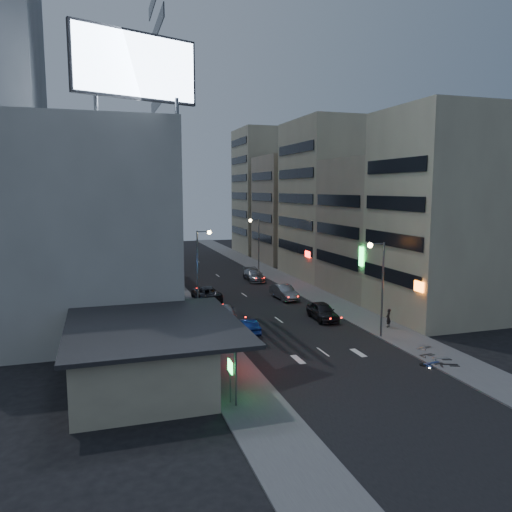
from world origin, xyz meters
name	(u,v)px	position (x,y,z in m)	size (l,w,h in m)	color
ground	(347,370)	(0.00, 0.00, 0.00)	(180.00, 180.00, 0.00)	black
sidewalk_left	(172,292)	(-8.00, 30.00, 0.06)	(4.00, 120.00, 0.12)	#4C4C4F
sidewalk_right	(294,284)	(8.00, 30.00, 0.06)	(4.00, 120.00, 0.12)	#4C4C4F
food_court	(141,353)	(-13.90, 2.00, 1.98)	(11.00, 13.00, 3.88)	#ADA687
white_building	(90,226)	(-17.00, 20.00, 9.00)	(14.00, 24.00, 18.00)	#ACACA7
shophouse_near	(439,215)	(15.00, 10.50, 10.00)	(10.00, 11.00, 20.00)	#ADA687
shophouse_mid	(379,227)	(15.50, 22.00, 8.00)	(11.00, 12.00, 16.00)	gray
shophouse_far	(328,200)	(15.00, 35.00, 11.00)	(10.00, 14.00, 22.00)	#ADA687
far_left_a	(103,207)	(-15.50, 45.00, 10.00)	(11.00, 10.00, 20.00)	#ACACA7
far_left_b	(100,219)	(-16.00, 58.00, 7.50)	(12.00, 10.00, 15.00)	gray
far_right_a	(292,210)	(15.50, 50.00, 9.00)	(11.00, 12.00, 18.00)	gray
far_right_b	(269,192)	(16.00, 64.00, 12.00)	(12.00, 12.00, 24.00)	#ADA687
billboard	(136,66)	(-12.99, 9.97, 21.66)	(9.52, 3.75, 6.20)	#595B60
street_lamp_right_near	(379,275)	(5.90, 6.00, 5.36)	(1.60, 0.44, 8.02)	#595B60
street_lamp_left	(201,257)	(-5.90, 22.00, 5.36)	(1.60, 0.44, 8.02)	#595B60
street_lamp_right_far	(256,238)	(5.90, 40.00, 5.36)	(1.60, 0.44, 8.02)	#595B60
parked_car_right_near	(322,311)	(4.07, 12.88, 0.83)	(1.95, 4.85, 1.65)	#222227
parked_car_right_mid	(284,292)	(3.72, 22.46, 0.81)	(1.72, 4.92, 1.62)	gray
parked_car_left	(206,293)	(-4.92, 24.41, 0.82)	(2.71, 5.87, 1.63)	black
parked_car_right_far	(254,275)	(3.85, 34.49, 0.79)	(2.21, 5.45, 1.58)	gray
road_car_blue	(247,326)	(-4.21, 10.62, 0.64)	(1.35, 3.86, 1.27)	navy
road_car_silver	(224,312)	(-5.00, 15.73, 0.75)	(2.10, 5.16, 1.50)	#9EA0A6
person	(388,318)	(8.44, 8.29, 0.95)	(0.61, 0.40, 1.67)	black
scooter_black_a	(458,356)	(7.85, -1.64, 0.70)	(1.91, 0.64, 1.17)	black
scooter_silver_a	(450,350)	(8.18, -0.34, 0.71)	(1.94, 0.65, 1.18)	silver
scooter_blue	(438,353)	(6.90, -0.69, 0.72)	(1.95, 0.65, 1.19)	navy
scooter_black_b	(431,347)	(7.54, 0.96, 0.65)	(1.73, 0.58, 1.06)	black
scooter_silver_b	(426,339)	(8.37, 2.68, 0.65)	(1.73, 0.58, 1.06)	#989B9F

